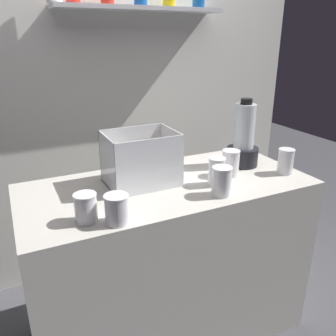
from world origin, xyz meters
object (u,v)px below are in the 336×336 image
Objects in this scene: blender_pitcher at (243,141)px; juice_cup_beet_right at (217,173)px; carrot_display_bin at (141,168)px; juice_cup_beet_middle at (221,183)px; juice_cup_mango_rightmost at (285,163)px; juice_cup_pomegranate_far_left at (86,209)px; juice_cup_mango_left at (117,211)px; juice_cup_orange_far_right at (231,164)px.

juice_cup_beet_right is (-0.28, -0.17, -0.08)m from blender_pitcher.
carrot_display_bin is 2.47× the size of juice_cup_beet_middle.
juice_cup_beet_middle reaches higher than juice_cup_mango_rightmost.
juice_cup_pomegranate_far_left is 0.99× the size of juice_cup_mango_left.
blender_pitcher is 2.74× the size of juice_cup_orange_far_right.
blender_pitcher reaches higher than juice_cup_orange_far_right.
carrot_display_bin is at bearing 54.68° from juice_cup_mango_left.
carrot_display_bin is 2.46× the size of juice_cup_orange_far_right.
juice_cup_beet_middle reaches higher than juice_cup_pomegranate_far_left.
juice_cup_beet_right is (0.54, 0.15, 0.01)m from juice_cup_mango_left.
juice_cup_beet_right is (0.32, -0.17, -0.02)m from carrot_display_bin.
juice_cup_mango_rightmost is (0.72, -0.20, -0.02)m from carrot_display_bin.
juice_cup_orange_far_right is 0.29m from juice_cup_mango_rightmost.
juice_cup_orange_far_right is at bearing 45.56° from juice_cup_beet_middle.
juice_cup_beet_middle is at bearing -139.25° from blender_pitcher.
juice_cup_orange_far_right reaches higher than juice_cup_pomegranate_far_left.
juice_cup_beet_right is at bearing 175.90° from juice_cup_mango_rightmost.
juice_cup_mango_rightmost is (0.45, 0.08, -0.00)m from juice_cup_beet_middle.
juice_cup_beet_right is at bearing 67.34° from juice_cup_beet_middle.
juice_cup_beet_right is at bearing 7.55° from juice_cup_pomegranate_far_left.
juice_cup_pomegranate_far_left is at bearing 177.75° from juice_cup_beet_middle.
juice_cup_beet_middle is at bearing -112.66° from juice_cup_beet_right.
blender_pitcher is 2.80× the size of juice_cup_mango_rightmost.
juice_cup_mango_left is 0.86× the size of juice_cup_beet_right.
juice_cup_mango_left is 0.87× the size of juice_cup_beet_middle.
juice_cup_mango_rightmost is at bearing 10.14° from juice_cup_beet_middle.
juice_cup_pomegranate_far_left is 0.79m from juice_cup_orange_far_right.
juice_cup_beet_right reaches higher than juice_cup_orange_far_right.
blender_pitcher reaches higher than juice_cup_mango_left.
juice_cup_beet_middle is 0.12m from juice_cup_beet_right.
juice_cup_mango_rightmost is (0.27, -0.10, -0.00)m from juice_cup_orange_far_right.
juice_cup_beet_middle and juice_cup_orange_far_right have the same top height.
blender_pitcher is 0.34m from juice_cup_beet_right.
juice_cup_beet_middle is 0.45m from juice_cup_mango_rightmost.
blender_pitcher is 0.25m from juice_cup_mango_rightmost.
carrot_display_bin is 0.46m from juice_cup_orange_far_right.
juice_cup_orange_far_right is at bearing 28.18° from juice_cup_beet_right.
blender_pitcher is 3.18× the size of juice_cup_pomegranate_far_left.
juice_cup_mango_rightmost is (0.94, 0.12, 0.00)m from juice_cup_mango_left.
carrot_display_bin is 2.51× the size of juice_cup_mango_rightmost.
juice_cup_orange_far_right reaches higher than juice_cup_mango_rightmost.
juice_cup_mango_left is 0.87× the size of juice_cup_orange_far_right.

